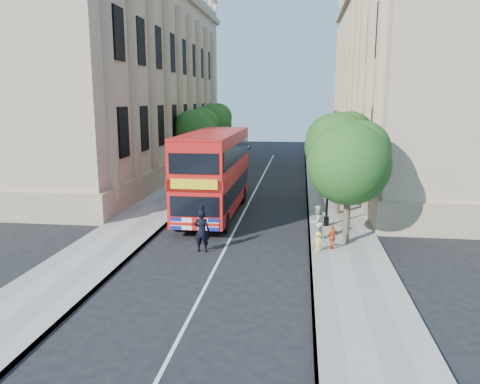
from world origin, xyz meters
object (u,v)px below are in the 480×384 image
(police_constable, at_px, (202,231))
(woman_pedestrian, at_px, (317,222))
(double_decker_bus, at_px, (214,171))
(box_van, at_px, (229,176))
(lamp_post, at_px, (328,184))

(police_constable, bearing_deg, woman_pedestrian, -153.25)
(double_decker_bus, relative_size, box_van, 2.16)
(lamp_post, xyz_separation_m, box_van, (-6.80, 8.45, -1.11))
(police_constable, height_order, woman_pedestrian, police_constable)
(lamp_post, relative_size, box_van, 1.02)
(woman_pedestrian, bearing_deg, police_constable, -13.32)
(box_van, xyz_separation_m, police_constable, (0.80, -13.45, -0.39))
(police_constable, xyz_separation_m, woman_pedestrian, (5.41, 2.42, -0.03))
(lamp_post, distance_m, woman_pedestrian, 3.06)
(woman_pedestrian, bearing_deg, box_van, -98.09)
(lamp_post, xyz_separation_m, woman_pedestrian, (-0.60, -2.58, -1.53))
(double_decker_bus, height_order, woman_pedestrian, double_decker_bus)
(lamp_post, height_order, woman_pedestrian, lamp_post)
(lamp_post, xyz_separation_m, double_decker_bus, (-6.72, 2.13, 0.27))
(box_van, xyz_separation_m, woman_pedestrian, (6.20, -11.03, -0.42))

